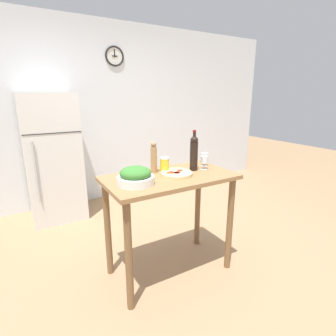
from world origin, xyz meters
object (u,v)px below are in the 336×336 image
wine_glass_far (205,157)px  salt_canister (165,165)px  wine_glass_near (204,160)px  homemade_pizza (177,173)px  pepper_mill (154,158)px  salad_bowl (136,176)px  refrigerator (53,158)px  wine_bottle (194,152)px

wine_glass_far → salt_canister: 0.43m
wine_glass_near → salt_canister: (-0.35, 0.12, -0.02)m
homemade_pizza → pepper_mill: bearing=127.2°
salad_bowl → refrigerator: bearing=101.5°
wine_glass_near → wine_glass_far: size_ratio=1.00×
wine_glass_far → salad_bowl: (-0.78, -0.16, -0.02)m
wine_bottle → salad_bowl: size_ratio=1.28×
wine_glass_far → salad_bowl: bearing=-168.5°
refrigerator → wine_glass_near: bearing=-58.5°
wine_bottle → homemade_pizza: bearing=-166.0°
wine_glass_near → homemade_pizza: size_ratio=0.47×
refrigerator → salt_canister: (0.72, -1.63, 0.18)m
refrigerator → pepper_mill: bearing=-68.5°
refrigerator → wine_bottle: (0.97, -1.71, 0.28)m
salt_canister → homemade_pizza: bearing=-75.4°
wine_bottle → salt_canister: bearing=161.1°
wine_glass_far → salad_bowl: salad_bowl is taller
wine_bottle → wine_glass_near: (0.10, -0.03, -0.08)m
wine_glass_far → salad_bowl: size_ratio=0.45×
refrigerator → wine_glass_near: (1.07, -1.74, 0.20)m
homemade_pizza → salt_canister: size_ratio=2.08×
salt_canister → wine_glass_far: bearing=-2.8°
pepper_mill → homemade_pizza: pepper_mill is taller
wine_glass_near → homemade_pizza: 0.32m
wine_glass_near → pepper_mill: bearing=161.5°
salad_bowl → homemade_pizza: salad_bowl is taller
wine_bottle → salt_canister: (-0.25, 0.09, -0.10)m
wine_glass_far → pepper_mill: 0.52m
wine_glass_near → pepper_mill: (-0.44, 0.15, 0.04)m
refrigerator → homemade_pizza: 1.93m
wine_glass_near → homemade_pizza: (-0.31, -0.02, -0.07)m
homemade_pizza → salt_canister: bearing=104.6°
wine_bottle → wine_glass_near: wine_bottle is taller
wine_bottle → wine_glass_far: wine_bottle is taller
salad_bowl → salt_canister: (0.36, 0.18, 0.00)m
refrigerator → salad_bowl: size_ratio=5.67×
pepper_mill → salad_bowl: pepper_mill is taller
pepper_mill → salt_canister: 0.12m
refrigerator → wine_glass_near: 2.06m
salt_canister → wine_glass_near: bearing=-18.8°
refrigerator → wine_glass_near: refrigerator is taller
refrigerator → pepper_mill: size_ratio=5.91×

